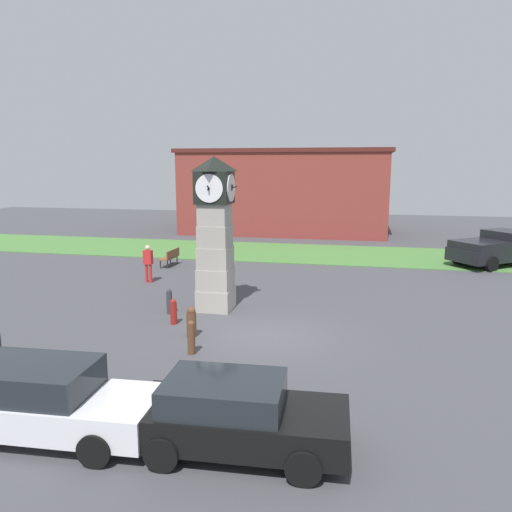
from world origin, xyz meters
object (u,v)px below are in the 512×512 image
bollard_mid_row (174,311)px  car_by_building (236,415)px  bench (170,256)px  pickup_truck (495,248)px  bollard_near_tower (169,301)px  bollard_far_row (191,322)px  clock_tower (215,234)px  bollard_end_row (191,337)px  car_near_tower (44,400)px  pedestrian_near_bench (148,261)px

bollard_mid_row → car_by_building: bearing=-60.3°
bollard_mid_row → bench: 10.03m
car_by_building → pickup_truck: 22.08m
pickup_truck → bollard_near_tower: bearing=-138.9°
pickup_truck → bollard_far_row: bearing=-130.6°
bollard_near_tower → bench: bollard_near_tower is taller
clock_tower → bollard_end_row: clock_tower is taller
bollard_mid_row → clock_tower: bearing=65.7°
bench → car_near_tower: bearing=-76.5°
clock_tower → bollard_near_tower: bearing=-148.9°
clock_tower → pickup_truck: clock_tower is taller
clock_tower → car_near_tower: size_ratio=1.27×
bollard_mid_row → bollard_far_row: 1.49m
car_near_tower → bench: 16.99m
bollard_end_row → bench: bearing=114.4°
bollard_end_row → bollard_mid_row: bearing=121.4°
bollard_far_row → bollard_mid_row: bearing=133.4°
car_near_tower → pedestrian_near_bench: pedestrian_near_bench is taller
bollard_mid_row → pickup_truck: bearing=44.8°
bollard_end_row → bench: 12.89m
car_by_building → car_near_tower: bearing=-175.9°
bollard_near_tower → bollard_mid_row: bearing=-61.6°
bollard_near_tower → bollard_far_row: bearing=-53.5°
clock_tower → pedestrian_near_bench: bearing=140.6°
car_near_tower → bench: bearing=103.5°
bench → bollard_mid_row: bearing=-67.6°
clock_tower → car_near_tower: (-0.76, -9.25, -2.10)m
clock_tower → bollard_near_tower: size_ratio=6.11×
car_near_tower → car_by_building: (3.84, 0.27, -0.03)m
clock_tower → bollard_near_tower: (-1.49, -0.90, -2.39)m
bollard_mid_row → car_near_tower: 7.26m
bollard_near_tower → car_near_tower: size_ratio=0.21×
bollard_end_row → pedestrian_near_bench: bearing=121.5°
bollard_near_tower → pedestrian_near_bench: size_ratio=0.53×
pickup_truck → bench: 17.43m
bollard_far_row → bench: 11.43m
bollard_end_row → car_by_building: car_by_building is taller
bollard_mid_row → pedestrian_near_bench: 6.50m
bollard_near_tower → bollard_mid_row: 1.25m
bollard_far_row → pedestrian_near_bench: size_ratio=0.56×
bollard_near_tower → clock_tower: bearing=31.1°
bollard_far_row → bollard_end_row: bollard_end_row is taller
bollard_near_tower → car_near_tower: bearing=-85.0°
bollard_mid_row → pickup_truck: size_ratio=0.17×
bollard_far_row → clock_tower: bearing=92.2°
bollard_mid_row → car_near_tower: car_near_tower is taller
bollard_far_row → car_by_building: (2.96, -5.90, 0.24)m
bollard_near_tower → bollard_far_row: (1.62, -2.18, 0.02)m
bollard_mid_row → bench: bearing=112.4°
bollard_near_tower → bollard_far_row: bollard_far_row is taller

